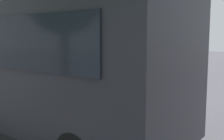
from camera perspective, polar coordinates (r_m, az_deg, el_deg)
name	(u,v)px	position (r m, az deg, el deg)	size (l,w,h in m)	color
ground_plane	(107,96)	(11.53, -1.19, -5.56)	(80.00, 80.00, 0.00)	#424247
tour_bus	(21,69)	(7.64, -19.09, 0.12)	(9.39, 3.01, 3.25)	#26262B
spectator_far_left	(147,86)	(7.95, 7.51, -3.50)	(0.58, 0.36, 1.79)	black
spectator_left	(118,82)	(8.55, 1.38, -2.56)	(0.57, 0.32, 1.82)	#473823
spectator_centre	(91,81)	(9.32, -4.57, -2.39)	(0.58, 0.37, 1.67)	#473823
spectator_right	(75,75)	(10.10, -7.94, -1.15)	(0.58, 0.37, 1.81)	black
spectator_far_right	(62,74)	(11.07, -10.77, -0.92)	(0.58, 0.37, 1.70)	black
parked_motorcycle_silver	(38,86)	(11.67, -15.72, -3.26)	(2.05, 0.61, 0.99)	black
parked_motorcycle_dark	(66,96)	(9.46, -9.81, -5.47)	(2.05, 0.58, 0.99)	black
stunt_motorcycle	(106,71)	(15.30, -1.27, -0.11)	(2.05, 0.58, 1.23)	black
traffic_cone	(134,84)	(12.55, 4.67, -3.13)	(0.34, 0.34, 0.63)	orange
bay_line_b	(177,102)	(10.80, 13.78, -6.61)	(0.13, 4.71, 0.01)	white
bay_line_c	(125,93)	(12.15, 2.73, -4.90)	(0.13, 3.91, 0.01)	white
bay_line_d	(85,86)	(13.87, -5.82, -3.44)	(0.13, 4.70, 0.01)	white
bay_line_e	(54,81)	(15.82, -12.35, -2.27)	(0.13, 4.14, 0.01)	white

